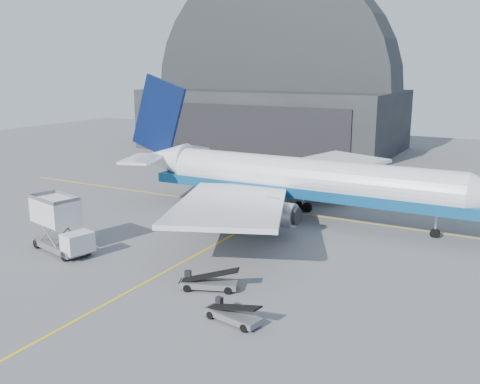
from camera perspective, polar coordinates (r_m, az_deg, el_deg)
The scene contains 9 objects.
ground at distance 46.81m, azimuth -6.43°, elevation -7.62°, with size 200.00×200.00×0.00m, color #565659.
taxi_lines at distance 57.03m, azimuth 0.93°, elevation -3.68°, with size 80.00×42.12×0.02m.
hangar at distance 111.39m, azimuth 3.60°, elevation 9.57°, with size 50.00×28.30×28.00m.
airliner at distance 59.76m, azimuth 5.72°, elevation 1.42°, with size 45.14×43.77×15.84m.
catering_truck at distance 51.54m, azimuth -18.65°, elevation -3.42°, with size 7.44×4.19×4.83m.
pushback_tug at distance 55.73m, azimuth -2.21°, elevation -3.43°, with size 4.09×3.25×1.66m.
belt_loader_a at distance 41.38m, azimuth -3.39°, elevation -9.62°, with size 4.62×2.93×1.75m.
belt_loader_b at distance 36.49m, azimuth -0.80°, elevation -12.94°, with size 4.36×2.09×1.63m.
traffic_cone at distance 55.90m, azimuth -6.74°, elevation -3.85°, with size 0.38×0.38×0.55m.
Camera 1 is at (25.54, -35.55, 16.59)m, focal length 40.00 mm.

